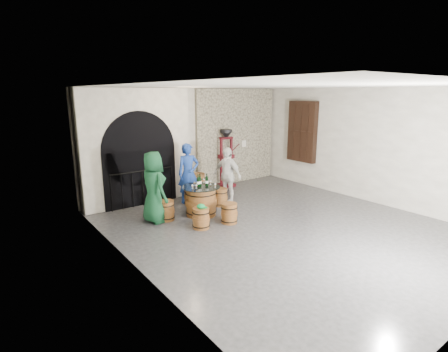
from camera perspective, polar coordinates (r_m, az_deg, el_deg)
ground at (r=8.38m, az=9.22°, el=-8.17°), size 8.00×8.00×0.00m
wall_back at (r=11.04m, az=-5.56°, el=5.77°), size 8.00×0.00×8.00m
wall_left at (r=5.96m, az=-14.34°, el=-1.17°), size 0.00×8.00×8.00m
wall_right at (r=10.71m, az=22.77°, el=4.56°), size 0.00×8.00×8.00m
ceiling at (r=7.80m, az=10.12°, el=14.26°), size 8.00×8.00×0.00m
stone_facing_panel at (r=12.01m, az=1.98°, el=6.45°), size 3.20×0.12×3.18m
arched_opening at (r=9.96m, az=-14.17°, el=4.49°), size 3.10×0.60×3.19m
shuttered_window at (r=11.98m, az=12.63°, el=7.08°), size 0.23×1.10×2.00m
barrel_table at (r=8.93m, az=-3.77°, el=-4.10°), size 0.98×0.98×0.75m
barrel_stool_left at (r=8.73m, az=-9.40°, el=-5.57°), size 0.41×0.41×0.49m
barrel_stool_far at (r=9.80m, az=-5.35°, el=-3.32°), size 0.41×0.41×0.49m
barrel_stool_right at (r=9.69m, az=-0.61°, el=-3.47°), size 0.41×0.41×0.49m
barrel_stool_near_right at (r=8.42m, az=0.86°, el=-6.10°), size 0.41×0.41×0.49m
barrel_stool_near_left at (r=8.12m, az=-3.76°, el=-6.90°), size 0.41×0.41×0.49m
green_cap at (r=8.02m, az=-3.77°, el=-4.96°), size 0.24×0.19×0.10m
person_green at (r=8.49m, az=-11.41°, el=-1.82°), size 0.61×0.88×1.73m
person_blue at (r=9.88m, az=-5.82°, el=0.43°), size 0.69×0.53×1.69m
person_white at (r=9.83m, az=0.50°, el=0.13°), size 0.61×1.00×1.59m
wine_bottle_left at (r=8.80m, az=-4.24°, el=-0.91°), size 0.08×0.08×0.32m
wine_bottle_center at (r=8.86m, az=-2.82°, el=-0.79°), size 0.08×0.08×0.32m
wine_bottle_right at (r=8.85m, az=-3.94°, el=-0.84°), size 0.08×0.08×0.32m
tasting_glass_a at (r=8.67m, az=-4.52°, el=-1.69°), size 0.05×0.05×0.10m
tasting_glass_b at (r=9.01m, az=-2.21°, el=-1.09°), size 0.05×0.05×0.10m
tasting_glass_c at (r=8.94m, az=-4.80°, el=-1.25°), size 0.05×0.05×0.10m
tasting_glass_d at (r=9.23m, az=-3.33°, el=-0.75°), size 0.05×0.05×0.10m
tasting_glass_e at (r=8.75m, az=-1.45°, el=-1.53°), size 0.05×0.05×0.10m
tasting_glass_f at (r=8.67m, az=-5.18°, el=-1.72°), size 0.05×0.05×0.10m
side_barrel at (r=10.59m, az=-4.44°, el=-1.46°), size 0.52×0.52×0.69m
corking_press at (r=11.47m, az=0.37°, el=3.64°), size 0.78×0.43×1.90m
control_box at (r=12.14m, az=3.14°, el=5.32°), size 0.18×0.10×0.22m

